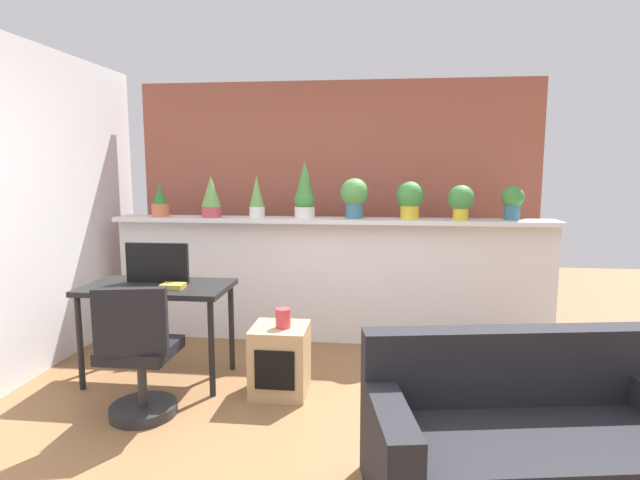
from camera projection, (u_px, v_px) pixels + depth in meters
The scene contains 19 objects.
ground_plane at pixel (296, 455), 2.95m from camera, with size 12.00×12.00×0.00m, color brown.
divider_wall at pixel (330, 282), 4.84m from camera, with size 4.06×0.16×1.13m, color silver.
plant_shelf at pixel (330, 220), 4.72m from camera, with size 4.06×0.33×0.04m, color silver.
brick_wall_behind at pixel (336, 205), 5.34m from camera, with size 4.06×0.10×2.50m, color #9E5442.
potted_plant_0 at pixel (160, 202), 4.85m from camera, with size 0.16×0.16×0.32m.
potted_plant_1 at pixel (211, 196), 4.78m from camera, with size 0.18×0.18×0.39m.
potted_plant_2 at pixel (257, 196), 4.79m from camera, with size 0.14×0.14×0.40m.
potted_plant_3 at pixel (305, 193), 4.73m from camera, with size 0.19×0.19×0.53m.
potted_plant_4 at pixel (354, 196), 4.66m from camera, with size 0.26×0.26×0.37m.
potted_plant_5 at pixel (410, 198), 4.62m from camera, with size 0.25×0.25×0.34m.
potted_plant_6 at pixel (461, 200), 4.52m from camera, with size 0.23×0.23×0.31m.
potted_plant_7 at pixel (513, 201), 4.54m from camera, with size 0.20×0.20×0.30m.
desk at pixel (158, 296), 3.93m from camera, with size 1.10×0.60×0.75m.
tv_monitor at pixel (157, 263), 3.97m from camera, with size 0.49×0.04×0.31m, color black.
office_chair at pixel (139, 362), 3.32m from camera, with size 0.48×0.48×0.91m.
side_cube_shelf at pixel (280, 360), 3.74m from camera, with size 0.40×0.41×0.50m.
vase_on_shelf at pixel (283, 318), 3.67m from camera, with size 0.11×0.11×0.14m, color #CC3D47.
book_on_desk at pixel (173, 286), 3.80m from camera, with size 0.17×0.12×0.04m, color gold.
couch at pixel (528, 447), 2.51m from camera, with size 1.67×1.02×0.80m.
Camera 1 is at (0.45, -2.72, 1.64)m, focal length 28.86 mm.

